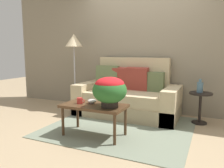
% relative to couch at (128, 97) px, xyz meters
% --- Properties ---
extents(ground_plane, '(14.00, 14.00, 0.00)m').
position_rel_couch_xyz_m(ground_plane, '(0.15, -0.65, -0.34)').
color(ground_plane, tan).
extents(wall_back, '(6.40, 0.12, 2.85)m').
position_rel_couch_xyz_m(wall_back, '(0.15, 0.49, 1.08)').
color(wall_back, gray).
rests_on(wall_back, ground).
extents(area_rug, '(2.20, 1.99, 0.01)m').
position_rel_couch_xyz_m(area_rug, '(0.15, -0.73, -0.34)').
color(area_rug, gray).
rests_on(area_rug, ground).
extents(couch, '(1.91, 0.92, 1.10)m').
position_rel_couch_xyz_m(couch, '(0.00, 0.00, 0.00)').
color(couch, tan).
rests_on(couch, ground).
extents(coffee_table, '(0.92, 0.48, 0.46)m').
position_rel_couch_xyz_m(coffee_table, '(-0.06, -1.23, 0.07)').
color(coffee_table, '#442D1B').
rests_on(coffee_table, ground).
extents(side_table, '(0.38, 0.38, 0.53)m').
position_rel_couch_xyz_m(side_table, '(1.30, 0.01, 0.03)').
color(side_table, black).
rests_on(side_table, ground).
extents(floor_lamp, '(0.37, 0.37, 1.58)m').
position_rel_couch_xyz_m(floor_lamp, '(-1.22, 0.02, 0.99)').
color(floor_lamp, '#B2B2B7').
rests_on(floor_lamp, ground).
extents(potted_plant, '(0.47, 0.47, 0.41)m').
position_rel_couch_xyz_m(potted_plant, '(0.21, -1.26, 0.37)').
color(potted_plant, black).
rests_on(potted_plant, coffee_table).
extents(coffee_mug, '(0.13, 0.08, 0.09)m').
position_rel_couch_xyz_m(coffee_mug, '(-0.27, -1.26, 0.17)').
color(coffee_mug, red).
rests_on(coffee_mug, coffee_table).
extents(snack_bowl, '(0.13, 0.13, 0.07)m').
position_rel_couch_xyz_m(snack_bowl, '(-0.12, -1.18, 0.16)').
color(snack_bowl, silver).
rests_on(snack_bowl, coffee_table).
extents(table_vase, '(0.10, 0.10, 0.23)m').
position_rel_couch_xyz_m(table_vase, '(1.28, 0.02, 0.29)').
color(table_vase, slate).
rests_on(table_vase, side_table).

